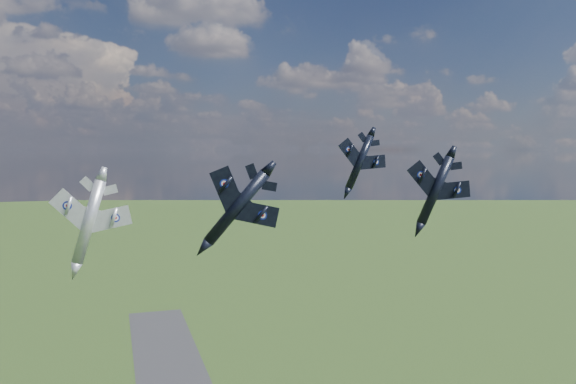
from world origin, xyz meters
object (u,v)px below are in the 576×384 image
object	(u,v)px
jet_lead_navy	(237,207)
jet_left_silver	(89,222)
jet_high_navy	(360,162)
jet_right_navy	(435,190)

from	to	relation	value
jet_lead_navy	jet_left_silver	xyz separation A→B (m)	(-17.36, 12.66, -2.59)
jet_lead_navy	jet_high_navy	distance (m)	42.09
jet_right_navy	jet_high_navy	size ratio (longest dim) A/B	0.89
jet_lead_navy	jet_high_navy	size ratio (longest dim) A/B	1.02
jet_high_navy	jet_left_silver	bearing A→B (deg)	-154.22
jet_high_navy	jet_left_silver	distance (m)	50.47
jet_right_navy	jet_left_silver	xyz separation A→B (m)	(-43.61, 14.37, -4.22)
jet_lead_navy	jet_high_navy	world-z (taller)	jet_high_navy
jet_lead_navy	jet_right_navy	distance (m)	26.36
jet_high_navy	jet_left_silver	size ratio (longest dim) A/B	0.92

